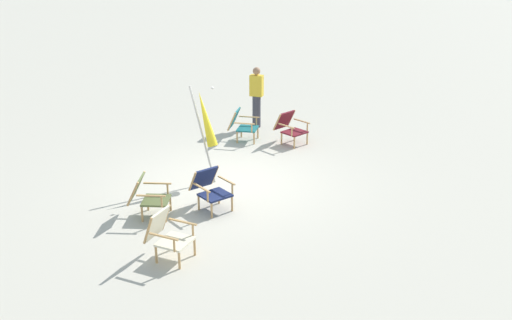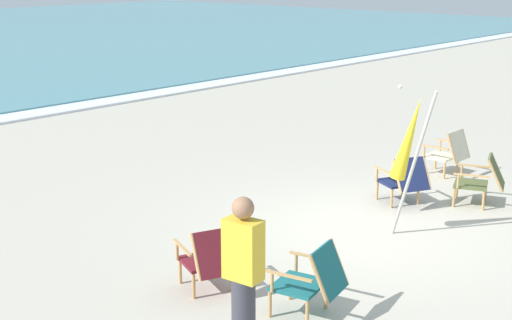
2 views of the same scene
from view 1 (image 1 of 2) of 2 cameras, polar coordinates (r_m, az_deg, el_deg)
The scene contains 8 objects.
ground_plane at distance 12.59m, azimuth -2.78°, elevation -2.25°, with size 80.00×80.00×0.00m, color #B7AF9E.
beach_chair_back_left at distance 9.78m, azimuth -8.49°, elevation -6.93°, with size 0.60×0.68×0.82m.
beach_chair_back_right at distance 11.21m, azimuth -10.35°, elevation -3.29°, with size 0.80×0.89×0.80m.
beach_chair_front_right at distance 15.03m, azimuth -1.40°, elevation 3.45°, with size 0.72×0.82×0.80m.
beach_chair_front_left at distance 14.86m, azimuth 3.23°, elevation 3.19°, with size 0.80×0.90×0.79m.
beach_chair_far_center at distance 11.39m, azimuth -4.41°, elevation -2.60°, with size 0.85×0.94×0.78m.
umbrella_furled_yellow at distance 12.30m, azimuth -4.82°, elevation 3.84°, with size 0.24×0.62×2.07m.
person_near_chairs at distance 15.97m, azimuth 0.05°, elevation 6.05°, with size 0.24×0.36×1.63m.
Camera 1 is at (10.21, 5.43, 4.99)m, focal length 42.00 mm.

